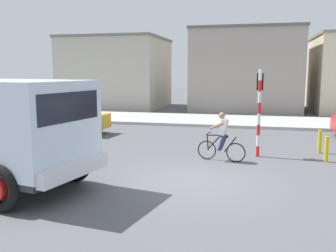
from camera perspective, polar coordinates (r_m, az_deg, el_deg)
The scene contains 9 objects.
ground_plane at distance 10.66m, azimuth 3.80°, elevation -8.60°, with size 120.00×120.00×0.00m, color #56565B.
sidewalk_far at distance 23.10m, azimuth 9.08°, elevation 0.83°, with size 80.00×5.00×0.16m, color #ADADA8.
cyclist at distance 12.97m, azimuth 8.32°, elevation -1.64°, with size 1.71×0.56×1.72m.
traffic_light_pole at distance 13.80m, azimuth 13.97°, elevation 3.85°, with size 0.24×0.43×3.20m.
car_white_mid at distance 19.29m, azimuth -15.36°, elevation 1.33°, with size 4.14×2.17×1.60m.
bollard_near at distance 13.90m, azimuth 23.32°, elevation -3.31°, with size 0.14×0.14×0.90m, color gold.
bollard_far at distance 15.25m, azimuth 22.43°, elevation -2.26°, with size 0.14×0.14×0.90m, color gold.
building_corner_left at distance 32.63m, azimuth -7.88°, elevation 8.18°, with size 8.17×7.61×5.95m.
building_mid_block at distance 30.67m, azimuth 12.02°, elevation 8.45°, with size 8.41×7.65×6.37m.
Camera 1 is at (1.66, -10.05, 3.14)m, focal length 39.36 mm.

